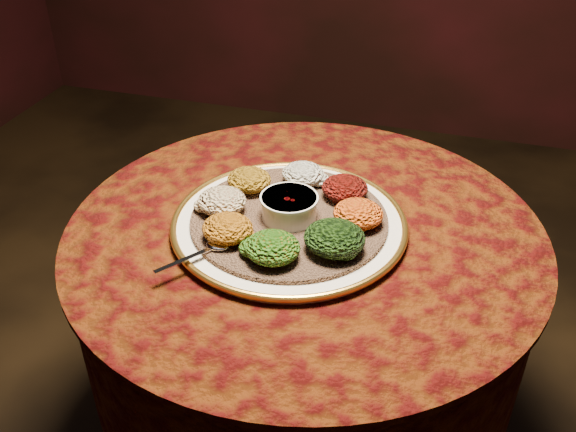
# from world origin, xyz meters

# --- Properties ---
(table) EXTENTS (0.96, 0.96, 0.73)m
(table) POSITION_xyz_m (0.00, 0.00, 0.55)
(table) COLOR black
(table) RESTS_ON ground
(platter) EXTENTS (0.58, 0.58, 0.02)m
(platter) POSITION_xyz_m (-0.03, -0.01, 0.75)
(platter) COLOR silver
(platter) RESTS_ON table
(injera) EXTENTS (0.52, 0.52, 0.01)m
(injera) POSITION_xyz_m (-0.03, -0.01, 0.76)
(injera) COLOR #875D43
(injera) RESTS_ON platter
(stew_bowl) EXTENTS (0.11, 0.11, 0.05)m
(stew_bowl) POSITION_xyz_m (-0.03, -0.01, 0.79)
(stew_bowl) COLOR white
(stew_bowl) RESTS_ON injera
(spoon) EXTENTS (0.10, 0.12, 0.01)m
(spoon) POSITION_xyz_m (-0.13, -0.15, 0.77)
(spoon) COLOR silver
(spoon) RESTS_ON injera
(portion_ayib) EXTENTS (0.09, 0.09, 0.04)m
(portion_ayib) POSITION_xyz_m (-0.04, 0.12, 0.78)
(portion_ayib) COLOR beige
(portion_ayib) RESTS_ON injera
(portion_kitfo) EXTENTS (0.10, 0.09, 0.05)m
(portion_kitfo) POSITION_xyz_m (0.06, 0.09, 0.78)
(portion_kitfo) COLOR black
(portion_kitfo) RESTS_ON injera
(portion_tikil) EXTENTS (0.10, 0.09, 0.05)m
(portion_tikil) POSITION_xyz_m (0.11, 0.00, 0.79)
(portion_tikil) COLOR #BD770F
(portion_tikil) RESTS_ON injera
(portion_gomen) EXTENTS (0.11, 0.11, 0.05)m
(portion_gomen) POSITION_xyz_m (0.08, -0.09, 0.79)
(portion_gomen) COLOR black
(portion_gomen) RESTS_ON injera
(portion_mixveg) EXTENTS (0.10, 0.10, 0.05)m
(portion_mixveg) POSITION_xyz_m (-0.02, -0.15, 0.79)
(portion_mixveg) COLOR #9D410A
(portion_mixveg) RESTS_ON injera
(portion_kik) EXTENTS (0.10, 0.09, 0.05)m
(portion_kik) POSITION_xyz_m (-0.12, -0.11, 0.79)
(portion_kik) COLOR #9D560D
(portion_kik) RESTS_ON injera
(portion_timatim) EXTENTS (0.10, 0.09, 0.05)m
(portion_timatim) POSITION_xyz_m (-0.16, -0.03, 0.79)
(portion_timatim) COLOR maroon
(portion_timatim) RESTS_ON injera
(portion_shiro) EXTENTS (0.09, 0.09, 0.04)m
(portion_shiro) POSITION_xyz_m (-0.14, 0.07, 0.78)
(portion_shiro) COLOR #906111
(portion_shiro) RESTS_ON injera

